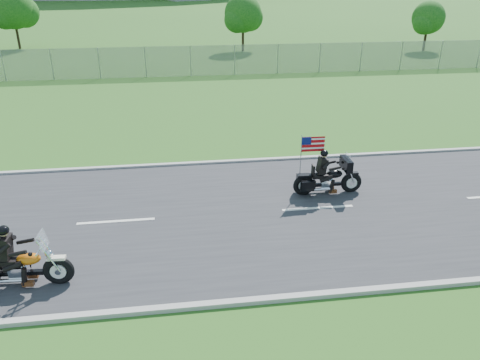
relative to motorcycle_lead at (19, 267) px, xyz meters
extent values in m
plane|color=#254D18|center=(3.83, 2.71, -0.51)|extent=(420.00, 420.00, 0.00)
cube|color=#28282B|center=(3.83, 2.71, -0.49)|extent=(120.00, 8.00, 0.04)
cube|color=#9E9B93|center=(3.83, 6.76, -0.46)|extent=(120.00, 0.18, 0.12)
cube|color=#9E9B93|center=(3.83, -1.34, -0.46)|extent=(120.00, 0.18, 0.12)
cube|color=gray|center=(-1.17, 22.71, 0.49)|extent=(60.00, 0.03, 2.00)
cylinder|color=#382316|center=(9.83, 32.71, 0.75)|extent=(0.22, 0.22, 2.52)
sphere|color=#144612|center=(9.83, 32.71, 2.64)|extent=(3.20, 3.20, 3.20)
sphere|color=#144612|center=(10.47, 33.19, 2.28)|extent=(2.40, 2.40, 2.40)
sphere|color=#144612|center=(9.27, 32.31, 2.19)|extent=(2.24, 2.24, 2.24)
cylinder|color=#382316|center=(-10.17, 36.71, 0.89)|extent=(0.22, 0.22, 2.80)
sphere|color=#144612|center=(-10.17, 36.71, 2.99)|extent=(3.60, 3.60, 3.60)
sphere|color=#144612|center=(-9.45, 37.25, 2.59)|extent=(2.70, 2.70, 2.70)
sphere|color=#144612|center=(-10.80, 36.26, 2.49)|extent=(2.52, 2.52, 2.52)
cylinder|color=#382316|center=(25.83, 30.71, 0.61)|extent=(0.22, 0.22, 2.24)
sphere|color=#144612|center=(25.83, 30.71, 2.29)|extent=(2.80, 2.80, 2.80)
sphere|color=#144612|center=(26.39, 31.13, 1.97)|extent=(2.10, 2.10, 2.10)
sphere|color=#144612|center=(25.34, 30.36, 1.89)|extent=(1.96, 1.96, 1.96)
torus|color=black|center=(0.86, -0.05, -0.14)|extent=(0.73, 0.22, 0.72)
ellipsoid|color=orange|center=(0.25, -0.02, 0.21)|extent=(0.56, 0.34, 0.27)
cube|color=black|center=(-0.25, 0.02, 0.17)|extent=(0.55, 0.32, 0.12)
cube|color=black|center=(-0.20, 0.01, 0.55)|extent=(0.26, 0.40, 0.53)
sphere|color=black|center=(-0.15, 0.01, 0.97)|extent=(0.28, 0.28, 0.26)
cube|color=silver|center=(0.64, -0.04, 0.68)|extent=(0.07, 0.45, 0.39)
torus|color=black|center=(9.22, 3.70, -0.15)|extent=(0.69, 0.17, 0.69)
torus|color=black|center=(7.64, 3.71, -0.15)|extent=(0.69, 0.17, 0.69)
ellipsoid|color=black|center=(8.63, 3.71, 0.19)|extent=(0.52, 0.30, 0.26)
cube|color=black|center=(8.15, 3.71, 0.15)|extent=(0.51, 0.28, 0.11)
cube|color=black|center=(8.20, 3.71, 0.51)|extent=(0.23, 0.37, 0.51)
sphere|color=black|center=(8.24, 3.71, 0.91)|extent=(0.25, 0.25, 0.25)
cube|color=black|center=(8.99, 3.70, 0.51)|extent=(0.21, 0.75, 0.37)
cube|color=#B70C11|center=(7.92, 3.90, 1.17)|extent=(0.75, 0.02, 0.48)
camera|label=1|loc=(3.77, -9.44, 6.18)|focal=35.00mm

